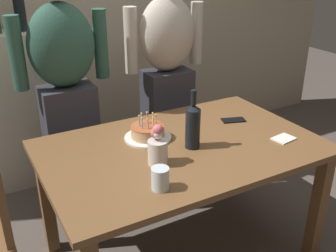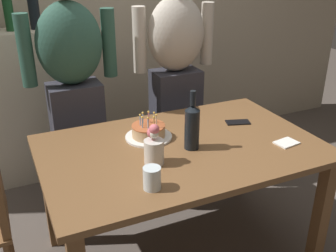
{
  "view_description": "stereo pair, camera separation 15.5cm",
  "coord_description": "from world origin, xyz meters",
  "px_view_note": "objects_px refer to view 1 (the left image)",
  "views": [
    {
      "loc": [
        -0.99,
        -1.63,
        1.72
      ],
      "look_at": [
        -0.05,
        0.07,
        0.84
      ],
      "focal_mm": 42.03,
      "sensor_mm": 36.0,
      "label": 1
    },
    {
      "loc": [
        -0.85,
        -1.7,
        1.72
      ],
      "look_at": [
        -0.05,
        0.07,
        0.84
      ],
      "focal_mm": 42.03,
      "sensor_mm": 36.0,
      "label": 2
    }
  ],
  "objects_px": {
    "birthday_cake": "(148,133)",
    "wine_bottle": "(193,125)",
    "cell_phone": "(233,120)",
    "person_man_bearded": "(67,93)",
    "water_glass_near": "(160,179)",
    "napkin_stack": "(284,139)",
    "flower_vase": "(158,147)",
    "person_woman_cardigan": "(167,77)"
  },
  "relations": [
    {
      "from": "birthday_cake",
      "to": "person_man_bearded",
      "type": "bearing_deg",
      "value": 115.16
    },
    {
      "from": "wine_bottle",
      "to": "person_woman_cardigan",
      "type": "height_order",
      "value": "person_woman_cardigan"
    },
    {
      "from": "wine_bottle",
      "to": "water_glass_near",
      "type": "bearing_deg",
      "value": -141.32
    },
    {
      "from": "person_woman_cardigan",
      "to": "cell_phone",
      "type": "bearing_deg",
      "value": 101.08
    },
    {
      "from": "water_glass_near",
      "to": "person_man_bearded",
      "type": "bearing_deg",
      "value": 95.46
    },
    {
      "from": "cell_phone",
      "to": "napkin_stack",
      "type": "height_order",
      "value": "same"
    },
    {
      "from": "wine_bottle",
      "to": "person_man_bearded",
      "type": "bearing_deg",
      "value": 118.85
    },
    {
      "from": "water_glass_near",
      "to": "cell_phone",
      "type": "bearing_deg",
      "value": 30.74
    },
    {
      "from": "birthday_cake",
      "to": "napkin_stack",
      "type": "distance_m",
      "value": 0.76
    },
    {
      "from": "flower_vase",
      "to": "person_woman_cardigan",
      "type": "bearing_deg",
      "value": 58.45
    },
    {
      "from": "cell_phone",
      "to": "napkin_stack",
      "type": "bearing_deg",
      "value": -57.91
    },
    {
      "from": "napkin_stack",
      "to": "cell_phone",
      "type": "bearing_deg",
      "value": 104.02
    },
    {
      "from": "person_woman_cardigan",
      "to": "flower_vase",
      "type": "bearing_deg",
      "value": 58.45
    },
    {
      "from": "napkin_stack",
      "to": "person_man_bearded",
      "type": "relative_size",
      "value": 0.07
    },
    {
      "from": "flower_vase",
      "to": "napkin_stack",
      "type": "bearing_deg",
      "value": -7.94
    },
    {
      "from": "water_glass_near",
      "to": "person_man_bearded",
      "type": "xyz_separation_m",
      "value": [
        -0.1,
        1.08,
        0.08
      ]
    },
    {
      "from": "wine_bottle",
      "to": "napkin_stack",
      "type": "xyz_separation_m",
      "value": [
        0.5,
        -0.17,
        -0.13
      ]
    },
    {
      "from": "wine_bottle",
      "to": "napkin_stack",
      "type": "height_order",
      "value": "wine_bottle"
    },
    {
      "from": "flower_vase",
      "to": "wine_bottle",
      "type": "bearing_deg",
      "value": 15.17
    },
    {
      "from": "birthday_cake",
      "to": "wine_bottle",
      "type": "xyz_separation_m",
      "value": [
        0.16,
        -0.21,
        0.09
      ]
    },
    {
      "from": "water_glass_near",
      "to": "napkin_stack",
      "type": "bearing_deg",
      "value": 6.93
    },
    {
      "from": "cell_phone",
      "to": "wine_bottle",
      "type": "bearing_deg",
      "value": -138.89
    },
    {
      "from": "wine_bottle",
      "to": "person_woman_cardigan",
      "type": "distance_m",
      "value": 0.85
    },
    {
      "from": "flower_vase",
      "to": "person_man_bearded",
      "type": "xyz_separation_m",
      "value": [
        -0.2,
        0.87,
        0.04
      ]
    },
    {
      "from": "napkin_stack",
      "to": "flower_vase",
      "type": "relative_size",
      "value": 0.58
    },
    {
      "from": "wine_bottle",
      "to": "napkin_stack",
      "type": "relative_size",
      "value": 2.65
    },
    {
      "from": "water_glass_near",
      "to": "person_woman_cardigan",
      "type": "xyz_separation_m",
      "value": [
        0.63,
        1.08,
        0.08
      ]
    },
    {
      "from": "water_glass_near",
      "to": "flower_vase",
      "type": "bearing_deg",
      "value": 65.17
    },
    {
      "from": "napkin_stack",
      "to": "flower_vase",
      "type": "height_order",
      "value": "flower_vase"
    },
    {
      "from": "napkin_stack",
      "to": "flower_vase",
      "type": "distance_m",
      "value": 0.76
    },
    {
      "from": "wine_bottle",
      "to": "cell_phone",
      "type": "height_order",
      "value": "wine_bottle"
    },
    {
      "from": "wine_bottle",
      "to": "person_woman_cardigan",
      "type": "xyz_separation_m",
      "value": [
        0.29,
        0.8,
        0.0
      ]
    },
    {
      "from": "napkin_stack",
      "to": "flower_vase",
      "type": "xyz_separation_m",
      "value": [
        -0.74,
        0.1,
        0.09
      ]
    },
    {
      "from": "napkin_stack",
      "to": "flower_vase",
      "type": "bearing_deg",
      "value": 172.06
    },
    {
      "from": "wine_bottle",
      "to": "person_man_bearded",
      "type": "xyz_separation_m",
      "value": [
        -0.44,
        0.8,
        0.0
      ]
    },
    {
      "from": "birthday_cake",
      "to": "water_glass_near",
      "type": "relative_size",
      "value": 2.53
    },
    {
      "from": "cell_phone",
      "to": "flower_vase",
      "type": "height_order",
      "value": "flower_vase"
    },
    {
      "from": "cell_phone",
      "to": "water_glass_near",
      "type": "bearing_deg",
      "value": -131.19
    },
    {
      "from": "birthday_cake",
      "to": "person_man_bearded",
      "type": "distance_m",
      "value": 0.66
    },
    {
      "from": "napkin_stack",
      "to": "person_man_bearded",
      "type": "height_order",
      "value": "person_man_bearded"
    },
    {
      "from": "birthday_cake",
      "to": "person_woman_cardigan",
      "type": "distance_m",
      "value": 0.75
    },
    {
      "from": "birthday_cake",
      "to": "water_glass_near",
      "type": "height_order",
      "value": "birthday_cake"
    }
  ]
}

